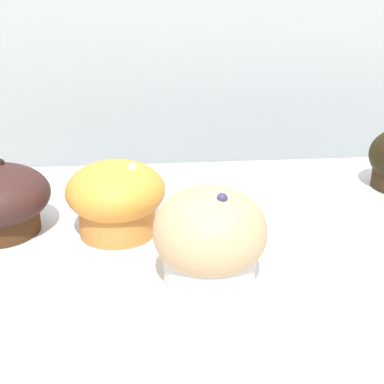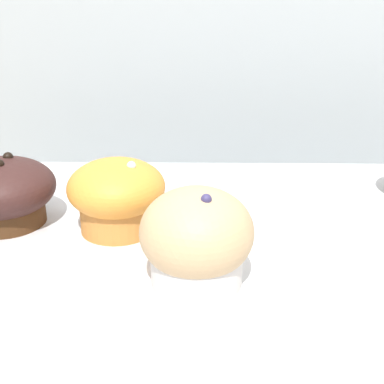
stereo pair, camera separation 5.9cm
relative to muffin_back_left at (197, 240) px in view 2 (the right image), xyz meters
The scene contains 4 objects.
wall_back 0.64m from the muffin_back_left, 78.53° to the left, with size 3.20×0.10×1.80m, color #A8B2B7.
muffin_back_left is the anchor object (origin of this frame).
muffin_back_right 0.25m from the muffin_back_left, 150.61° to the left, with size 0.12×0.12×0.08m.
muffin_front_left 0.14m from the muffin_back_left, 129.31° to the left, with size 0.11×0.11×0.08m.
Camera 2 is at (-0.12, -0.45, 1.22)m, focal length 50.00 mm.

